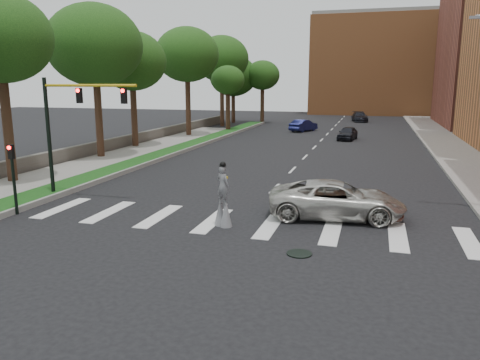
% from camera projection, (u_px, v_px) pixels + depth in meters
% --- Properties ---
extents(ground_plane, '(160.00, 160.00, 0.00)m').
position_uv_depth(ground_plane, '(234.00, 230.00, 19.20)').
color(ground_plane, black).
rests_on(ground_plane, ground).
extents(grass_median, '(2.00, 60.00, 0.25)m').
position_uv_depth(grass_median, '(175.00, 150.00, 41.11)').
color(grass_median, '#124112').
rests_on(grass_median, ground).
extents(median_curb, '(0.20, 60.00, 0.28)m').
position_uv_depth(median_curb, '(186.00, 150.00, 40.82)').
color(median_curb, gray).
rests_on(median_curb, ground).
extents(sidewalk_left, '(4.00, 60.00, 0.18)m').
position_uv_depth(sidewalk_left, '(76.00, 168.00, 32.52)').
color(sidewalk_left, gray).
rests_on(sidewalk_left, ground).
extents(sidewalk_right, '(5.00, 90.00, 0.18)m').
position_uv_depth(sidewalk_right, '(462.00, 153.00, 39.32)').
color(sidewalk_right, gray).
rests_on(sidewalk_right, ground).
extents(stone_wall, '(0.50, 56.00, 1.10)m').
position_uv_depth(stone_wall, '(130.00, 140.00, 44.39)').
color(stone_wall, '#504B44').
rests_on(stone_wall, ground).
extents(manhole, '(0.90, 0.90, 0.04)m').
position_uv_depth(manhole, '(299.00, 254.00, 16.51)').
color(manhole, black).
rests_on(manhole, ground).
extents(building_backdrop, '(26.00, 14.00, 18.00)m').
position_uv_depth(building_backdrop, '(382.00, 66.00, 89.11)').
color(building_backdrop, '#C8743F').
rests_on(building_backdrop, ground).
extents(traffic_signal, '(5.30, 0.23, 6.20)m').
position_uv_depth(traffic_signal, '(68.00, 118.00, 23.82)').
color(traffic_signal, black).
rests_on(traffic_signal, ground).
extents(secondary_signal, '(0.25, 0.21, 3.23)m').
position_uv_depth(secondary_signal, '(13.00, 173.00, 21.12)').
color(secondary_signal, black).
rests_on(secondary_signal, ground).
extents(stilt_performer, '(0.81, 0.65, 2.77)m').
position_uv_depth(stilt_performer, '(223.00, 202.00, 19.55)').
color(stilt_performer, '#352015').
rests_on(stilt_performer, ground).
extents(suv_crossing, '(6.25, 3.42, 1.66)m').
position_uv_depth(suv_crossing, '(337.00, 200.00, 20.81)').
color(suv_crossing, beige).
rests_on(suv_crossing, ground).
extents(car_near, '(2.20, 4.30, 1.40)m').
position_uv_depth(car_near, '(348.00, 133.00, 49.32)').
color(car_near, black).
rests_on(car_near, ground).
extents(car_mid, '(3.15, 4.68, 1.46)m').
position_uv_depth(car_mid, '(303.00, 125.00, 57.91)').
color(car_mid, '#151849').
rests_on(car_mid, ground).
extents(car_far, '(2.89, 5.36, 1.47)m').
position_uv_depth(car_far, '(360.00, 117.00, 72.37)').
color(car_far, black).
rests_on(car_far, ground).
extents(tree_2, '(7.33, 7.33, 11.85)m').
position_uv_depth(tree_2, '(94.00, 46.00, 35.62)').
color(tree_2, '#352015').
rests_on(tree_2, ground).
extents(tree_3, '(6.23, 6.23, 10.49)m').
position_uv_depth(tree_3, '(132.00, 61.00, 41.96)').
color(tree_3, '#352015').
rests_on(tree_3, ground).
extents(tree_4, '(6.98, 6.98, 11.90)m').
position_uv_depth(tree_4, '(187.00, 55.00, 50.87)').
color(tree_4, '#352015').
rests_on(tree_4, ground).
extents(tree_5, '(7.29, 7.29, 12.17)m').
position_uv_depth(tree_5, '(222.00, 59.00, 62.97)').
color(tree_5, '#352015').
rests_on(tree_5, ground).
extents(tree_6, '(4.11, 4.11, 8.00)m').
position_uv_depth(tree_6, '(228.00, 81.00, 57.16)').
color(tree_6, '#352015').
rests_on(tree_6, ground).
extents(tree_7, '(5.01, 5.01, 9.13)m').
position_uv_depth(tree_7, '(263.00, 76.00, 68.27)').
color(tree_7, '#352015').
rests_on(tree_7, ground).
extents(tree_8, '(7.09, 7.09, 9.93)m').
position_uv_depth(tree_8, '(233.00, 76.00, 69.42)').
color(tree_8, '#352015').
rests_on(tree_8, ground).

